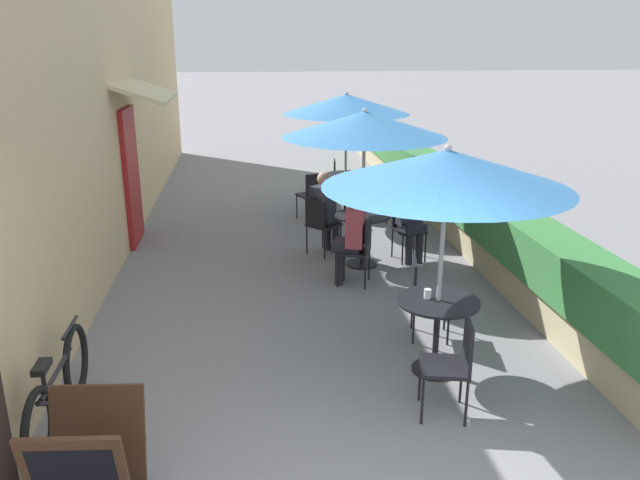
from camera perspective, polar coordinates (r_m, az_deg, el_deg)
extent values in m
cube|color=#D6B784|center=(10.71, -17.57, 11.85)|extent=(0.24, 14.84, 4.20)
cube|color=maroon|center=(10.11, -16.85, 5.55)|extent=(0.08, 0.96, 2.10)
cube|color=beige|center=(9.88, -15.73, 13.03)|extent=(0.78, 1.80, 0.30)
cube|color=tan|center=(11.28, 10.81, 2.93)|extent=(0.44, 13.84, 0.45)
cube|color=#387A3D|center=(11.16, 10.96, 5.43)|extent=(0.60, 13.14, 0.56)
cylinder|color=black|center=(6.31, 10.39, -11.53)|extent=(0.44, 0.44, 0.02)
cylinder|color=black|center=(6.14, 10.58, -8.61)|extent=(0.06, 0.06, 0.72)
cylinder|color=black|center=(5.99, 10.77, -5.53)|extent=(0.78, 0.78, 0.02)
cylinder|color=#B7B7BC|center=(5.87, 10.96, -2.60)|extent=(0.04, 0.04, 2.12)
cone|color=#387ABC|center=(5.62, 11.52, 6.40)|extent=(2.22, 2.22, 0.34)
sphere|color=#B7B7BC|center=(5.58, 11.63, 8.22)|extent=(0.07, 0.07, 0.07)
cube|color=black|center=(6.77, 10.10, -5.26)|extent=(0.47, 0.47, 0.04)
cube|color=black|center=(6.68, 8.61, -3.57)|extent=(0.11, 0.38, 0.42)
cylinder|color=black|center=(6.72, 11.65, -7.66)|extent=(0.02, 0.02, 0.45)
cylinder|color=black|center=(7.04, 11.36, -6.40)|extent=(0.02, 0.02, 0.45)
cylinder|color=black|center=(6.68, 8.56, -7.61)|extent=(0.02, 0.02, 0.45)
cylinder|color=black|center=(7.01, 8.41, -6.35)|extent=(0.02, 0.02, 0.45)
cube|color=black|center=(5.46, 11.27, -11.28)|extent=(0.47, 0.47, 0.04)
cube|color=black|center=(5.39, 13.39, -9.33)|extent=(0.11, 0.38, 0.42)
cylinder|color=black|center=(5.71, 9.12, -12.35)|extent=(0.02, 0.02, 0.45)
cylinder|color=black|center=(5.41, 9.35, -14.27)|extent=(0.02, 0.02, 0.45)
cylinder|color=black|center=(5.75, 12.78, -12.37)|extent=(0.02, 0.02, 0.45)
cylinder|color=black|center=(5.45, 13.25, -14.28)|extent=(0.02, 0.02, 0.45)
cylinder|color=white|center=(6.00, 9.81, -4.85)|extent=(0.07, 0.07, 0.09)
cylinder|color=black|center=(8.95, 3.82, -2.19)|extent=(0.44, 0.44, 0.02)
cylinder|color=black|center=(8.83, 3.87, 0.00)|extent=(0.06, 0.06, 0.72)
cylinder|color=black|center=(8.73, 3.92, 2.24)|extent=(0.78, 0.78, 0.02)
cylinder|color=#B7B7BC|center=(8.64, 3.97, 4.34)|extent=(0.04, 0.04, 2.12)
cone|color=#387ABC|center=(8.47, 4.11, 10.51)|extent=(2.22, 2.22, 0.34)
sphere|color=#B7B7BC|center=(8.45, 4.13, 11.73)|extent=(0.07, 0.07, 0.07)
cube|color=black|center=(9.26, 0.35, 1.40)|extent=(0.56, 0.56, 0.04)
cube|color=black|center=(9.07, -0.43, 2.42)|extent=(0.27, 0.31, 0.42)
cylinder|color=black|center=(9.34, 1.91, 0.09)|extent=(0.02, 0.02, 0.45)
cylinder|color=black|center=(9.56, 0.27, 0.54)|extent=(0.02, 0.02, 0.45)
cylinder|color=black|center=(9.08, 0.43, -0.42)|extent=(0.02, 0.02, 0.45)
cylinder|color=black|center=(9.31, -1.22, 0.05)|extent=(0.02, 0.02, 0.45)
cylinder|color=#23232D|center=(9.40, 1.44, 0.28)|extent=(0.11, 0.11, 0.47)
cylinder|color=#23232D|center=(9.50, 0.71, 0.47)|extent=(0.11, 0.11, 0.47)
cube|color=#23232D|center=(9.30, 0.72, 1.99)|extent=(0.47, 0.46, 0.12)
cube|color=#282D38|center=(9.15, 0.27, 3.35)|extent=(0.39, 0.40, 0.50)
sphere|color=tan|center=(9.08, 0.36, 5.63)|extent=(0.20, 0.20, 0.20)
cube|color=black|center=(8.12, 3.12, -1.02)|extent=(0.51, 0.51, 0.04)
cube|color=black|center=(8.03, 4.44, 0.31)|extent=(0.15, 0.37, 0.42)
cylinder|color=black|center=(8.39, 2.08, -2.00)|extent=(0.02, 0.02, 0.45)
cylinder|color=black|center=(8.06, 1.62, -2.85)|extent=(0.02, 0.02, 0.45)
cylinder|color=black|center=(8.34, 4.51, -2.18)|extent=(0.02, 0.02, 0.45)
cylinder|color=black|center=(8.01, 4.15, -3.04)|extent=(0.02, 0.02, 0.45)
cylinder|color=#23232D|center=(8.30, 1.95, -2.17)|extent=(0.11, 0.11, 0.47)
cylinder|color=#23232D|center=(8.15, 1.75, -2.54)|extent=(0.11, 0.11, 0.47)
cube|color=#23232D|center=(8.11, 2.50, -0.44)|extent=(0.44, 0.40, 0.12)
cube|color=#AD424C|center=(8.02, 3.30, 1.20)|extent=(0.32, 0.39, 0.50)
sphere|color=tan|center=(7.92, 3.20, 3.77)|extent=(0.20, 0.20, 0.20)
cube|color=black|center=(9.09, 8.17, 0.90)|extent=(0.47, 0.47, 0.04)
cube|color=black|center=(9.19, 7.73, 2.48)|extent=(0.38, 0.10, 0.42)
cylinder|color=black|center=(8.93, 7.56, -0.90)|extent=(0.02, 0.02, 0.45)
cylinder|color=black|center=(9.08, 9.62, -0.67)|extent=(0.02, 0.02, 0.45)
cylinder|color=black|center=(9.24, 6.62, -0.22)|extent=(0.02, 0.02, 0.45)
cylinder|color=black|center=(9.39, 8.62, -0.01)|extent=(0.02, 0.02, 0.45)
cylinder|color=#23232D|center=(8.97, 8.14, -0.78)|extent=(0.11, 0.11, 0.47)
cylinder|color=#23232D|center=(9.04, 9.06, -0.68)|extent=(0.11, 0.11, 0.47)
cube|color=#23232D|center=(8.99, 8.44, 1.23)|extent=(0.36, 0.41, 0.12)
cube|color=#282D38|center=(9.02, 8.20, 2.94)|extent=(0.38, 0.28, 0.50)
sphere|color=brown|center=(8.91, 8.36, 5.21)|extent=(0.20, 0.20, 0.20)
cylinder|color=#232328|center=(8.74, 3.30, 2.67)|extent=(0.07, 0.07, 0.09)
cylinder|color=black|center=(11.51, 2.30, 2.44)|extent=(0.44, 0.44, 0.02)
cylinder|color=black|center=(11.42, 2.33, 4.18)|extent=(0.06, 0.06, 0.72)
cylinder|color=black|center=(11.34, 2.35, 5.94)|extent=(0.78, 0.78, 0.02)
cylinder|color=#B7B7BC|center=(11.28, 2.37, 7.57)|extent=(0.04, 0.04, 2.12)
cone|color=#387ABC|center=(11.15, 2.43, 12.32)|extent=(2.22, 2.22, 0.34)
sphere|color=#B7B7BC|center=(11.13, 2.45, 13.24)|extent=(0.07, 0.07, 0.07)
cube|color=black|center=(11.04, -0.89, 4.13)|extent=(0.52, 0.52, 0.04)
cube|color=black|center=(10.83, -0.42, 5.00)|extent=(0.36, 0.18, 0.42)
cylinder|color=black|center=(11.33, -0.53, 3.32)|extent=(0.02, 0.02, 0.45)
cylinder|color=black|center=(11.17, -2.14, 3.09)|extent=(0.02, 0.02, 0.45)
cylinder|color=black|center=(11.03, 0.39, 2.91)|extent=(0.02, 0.02, 0.45)
cylinder|color=black|center=(10.86, -1.25, 2.67)|extent=(0.02, 0.02, 0.45)
cube|color=black|center=(11.09, 5.67, 4.10)|extent=(0.56, 0.56, 0.04)
cube|color=black|center=(11.21, 6.10, 5.34)|extent=(0.32, 0.25, 0.42)
cylinder|color=black|center=(11.06, 4.39, 2.90)|extent=(0.02, 0.02, 0.45)
cylinder|color=black|center=(10.91, 6.09, 2.64)|extent=(0.02, 0.02, 0.45)
cylinder|color=black|center=(11.38, 5.19, 3.30)|extent=(0.02, 0.02, 0.45)
cylinder|color=black|center=(11.23, 6.85, 3.06)|extent=(0.02, 0.02, 0.45)
cube|color=black|center=(12.11, 2.21, 5.36)|extent=(0.45, 0.45, 0.04)
cube|color=black|center=(12.06, 1.34, 6.33)|extent=(0.08, 0.38, 0.42)
cylinder|color=black|center=(12.00, 3.09, 4.12)|extent=(0.02, 0.02, 0.45)
cylinder|color=black|center=(12.34, 3.01, 4.52)|extent=(0.02, 0.02, 0.45)
cylinder|color=black|center=(11.98, 1.36, 4.12)|extent=(0.02, 0.02, 0.45)
cylinder|color=black|center=(12.33, 1.33, 4.52)|extent=(0.02, 0.02, 0.45)
cylinder|color=#B73D3D|center=(11.28, 2.66, 6.17)|extent=(0.07, 0.07, 0.09)
torus|color=black|center=(6.10, -21.42, -10.23)|extent=(0.06, 0.66, 0.66)
torus|color=black|center=(5.22, -24.30, -15.66)|extent=(0.06, 0.66, 0.66)
cylinder|color=black|center=(5.57, -22.96, -11.11)|extent=(0.04, 0.83, 0.04)
cylinder|color=black|center=(5.49, -23.27, -13.56)|extent=(0.04, 0.61, 0.40)
cylinder|color=black|center=(5.28, -23.95, -11.67)|extent=(0.04, 0.04, 0.23)
cube|color=black|center=(5.22, -24.11, -10.55)|extent=(0.10, 0.22, 0.05)
cylinder|color=black|center=(5.92, -21.90, -7.42)|extent=(0.03, 0.46, 0.03)
cube|color=#422819|center=(4.72, -19.58, -17.40)|extent=(0.65, 0.28, 0.85)
cube|color=black|center=(4.73, -19.53, -17.09)|extent=(0.53, 0.20, 0.65)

